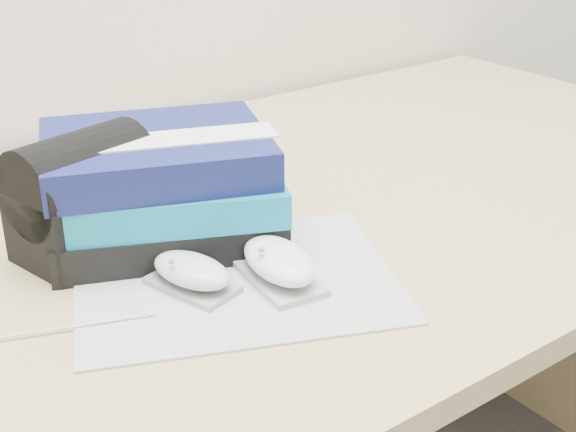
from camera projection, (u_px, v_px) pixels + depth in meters
desk at (246, 341)px, 1.16m from camera, size 1.60×0.80×0.73m
mousepad at (235, 279)px, 0.85m from camera, size 0.41×0.37×0.00m
mouse_rear at (192, 273)px, 0.83m from camera, size 0.08×0.11×0.04m
mouse_front at (279, 263)px, 0.84m from camera, size 0.08×0.12×0.05m
usb_cable at (29, 333)px, 0.75m from camera, size 0.22×0.08×0.00m
book_stack at (162, 187)px, 0.92m from camera, size 0.32×0.29×0.13m
pouch at (83, 196)px, 0.88m from camera, size 0.17×0.13×0.14m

